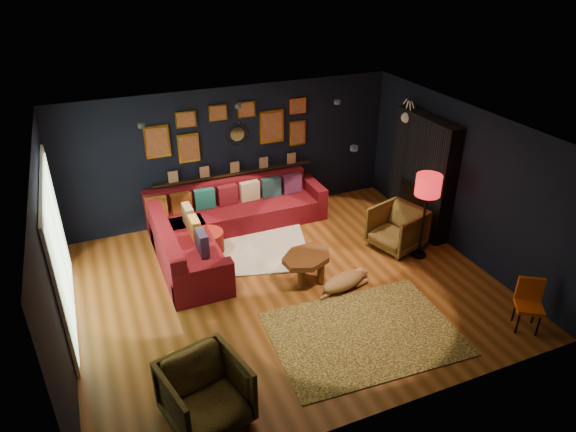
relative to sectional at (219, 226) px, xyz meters
name	(u,v)px	position (x,y,z in m)	size (l,w,h in m)	color
floor	(288,286)	(0.61, -1.81, -0.32)	(6.50, 6.50, 0.00)	#935122
room_walls	(288,198)	(0.61, -1.81, 1.27)	(6.50, 6.50, 6.50)	black
sectional	(219,226)	(0.00, 0.00, 0.00)	(3.41, 2.69, 0.86)	maroon
ledge	(235,173)	(0.61, 0.87, 0.60)	(3.20, 0.12, 0.04)	black
gallery_wall	(231,129)	(0.60, 0.91, 1.48)	(3.15, 0.04, 1.02)	yellow
sunburst_mirror	(237,134)	(0.71, 0.91, 1.38)	(0.47, 0.16, 0.47)	silver
fireplace	(421,178)	(3.71, -0.91, 0.70)	(0.31, 1.60, 2.20)	black
deer_head	(414,116)	(3.75, -0.41, 1.73)	(0.50, 0.28, 0.45)	white
sliding_door	(59,251)	(-2.60, -1.21, 0.78)	(0.06, 2.80, 2.20)	white
ceiling_spots	(267,119)	(0.61, -1.01, 2.24)	(3.30, 2.50, 0.06)	black
shag_rug	(245,250)	(0.32, -0.51, -0.31)	(2.25, 1.63, 0.03)	beige
leopard_rug	(364,333)	(1.18, -3.27, -0.32)	(2.59, 1.85, 0.01)	gold
coffee_table	(307,260)	(0.96, -1.78, 0.08)	(1.11, 0.99, 0.46)	#5A2D14
pouf	(208,242)	(-0.30, -0.31, -0.10)	(0.58, 0.58, 0.38)	maroon
armchair_left	(205,391)	(-1.25, -3.86, 0.13)	(0.87, 0.82, 0.90)	#A67F35
armchair_right	(397,226)	(2.90, -1.44, 0.10)	(0.82, 0.77, 0.85)	#A67F35
gold_stool	(178,373)	(-1.45, -3.22, -0.11)	(0.34, 0.34, 0.42)	yellow
orange_chair	(529,300)	(3.40, -4.01, 0.13)	(0.50, 0.50, 0.77)	black
floor_lamp	(428,189)	(3.11, -1.86, 0.98)	(0.43, 0.43, 1.55)	black
dog	(344,279)	(1.42, -2.21, -0.14)	(1.08, 0.53, 0.34)	#AA7C4A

